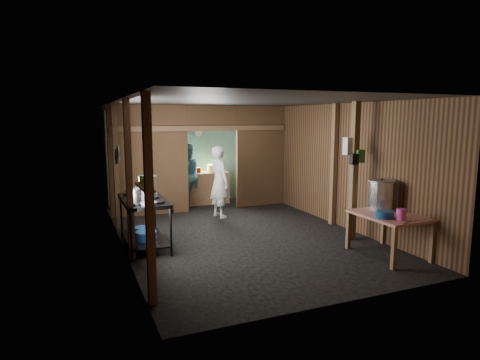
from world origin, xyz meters
name	(u,v)px	position (x,y,z in m)	size (l,w,h in m)	color
floor	(236,232)	(0.00, 0.00, 0.00)	(4.50, 7.00, 0.00)	black
ceiling	(236,102)	(0.00, 0.00, 2.60)	(4.50, 7.00, 0.00)	#2C2926
wall_back	(189,154)	(0.00, 3.50, 1.30)	(4.50, 0.00, 2.60)	brown
wall_front	(345,201)	(0.00, -3.50, 1.30)	(4.50, 0.00, 2.60)	brown
wall_left	(119,175)	(-2.25, 0.00, 1.30)	(0.00, 7.00, 2.60)	brown
wall_right	(331,164)	(2.25, 0.00, 1.30)	(0.00, 7.00, 2.60)	brown
partition_left	(149,161)	(-1.32, 2.20, 1.30)	(1.85, 0.10, 2.60)	brown
partition_right	(260,156)	(1.57, 2.20, 1.30)	(1.35, 0.10, 2.60)	brown
partition_header	(212,118)	(0.25, 2.20, 2.30)	(1.30, 0.10, 0.60)	brown
turquoise_panel	(190,156)	(0.00, 3.44, 1.25)	(4.40, 0.06, 2.50)	#70B1AA
back_counter	(206,188)	(0.30, 2.95, 0.42)	(1.20, 0.50, 0.85)	brown
wall_clock	(198,133)	(0.25, 3.40, 1.90)	(0.20, 0.20, 0.03)	silver
post_left_a	(149,202)	(-2.18, -2.60, 1.30)	(0.10, 0.12, 2.60)	brown
post_left_b	(129,181)	(-2.18, -0.80, 1.30)	(0.10, 0.12, 2.60)	brown
post_left_c	(116,167)	(-2.18, 1.20, 1.30)	(0.10, 0.12, 2.60)	brown
post_right	(334,165)	(2.18, -0.20, 1.30)	(0.10, 0.12, 2.60)	brown
post_free	(354,172)	(1.85, -1.30, 1.30)	(0.12, 0.12, 2.60)	brown
cross_beam	(203,128)	(0.00, 2.15, 2.05)	(4.40, 0.12, 0.12)	brown
pan_lid_big	(118,153)	(-2.21, 0.40, 1.65)	(0.34, 0.34, 0.03)	gray
pan_lid_small	(116,157)	(-2.21, 0.80, 1.55)	(0.30, 0.30, 0.03)	black
wall_shelf	(144,187)	(-2.15, -2.10, 1.40)	(0.14, 0.80, 0.03)	brown
jar_white	(148,185)	(-2.15, -2.35, 1.47)	(0.07, 0.07, 0.10)	silver
jar_yellow	(144,182)	(-2.15, -2.10, 1.47)	(0.08, 0.08, 0.10)	gold
jar_green	(142,180)	(-2.15, -1.88, 1.47)	(0.06, 0.06, 0.10)	#307B2D
bag_white	(350,146)	(1.80, -1.22, 1.78)	(0.22, 0.15, 0.32)	silver
bag_green	(360,156)	(1.92, -1.36, 1.60)	(0.16, 0.12, 0.24)	#307B2D
bag_black	(354,159)	(1.78, -1.38, 1.55)	(0.14, 0.10, 0.20)	black
gas_range	(144,223)	(-1.88, -0.27, 0.44)	(0.77, 1.50, 0.88)	black
prep_table	(388,235)	(1.83, -2.30, 0.35)	(0.87, 1.20, 0.71)	#A46E57
stove_pot_large	(148,185)	(-1.71, 0.24, 1.04)	(0.35, 0.35, 0.35)	silver
stove_pot_med	(134,195)	(-2.05, -0.34, 0.98)	(0.27, 0.27, 0.23)	silver
stove_saucepan	(129,191)	(-2.05, 0.27, 0.93)	(0.17, 0.17, 0.10)	silver
frying_pan	(149,203)	(-1.88, -0.82, 0.91)	(0.27, 0.49, 0.07)	gray
blue_tub_front	(146,236)	(-1.88, -0.42, 0.25)	(0.38, 0.38, 0.15)	navy
blue_tub_back	(142,230)	(-1.88, 0.04, 0.23)	(0.29, 0.29, 0.12)	navy
stock_pot	(381,195)	(1.96, -1.93, 0.96)	(0.47, 0.47, 0.54)	silver
wash_basin	(384,214)	(1.59, -2.44, 0.76)	(0.30, 0.30, 0.11)	navy
pink_bucket	(401,214)	(1.73, -2.66, 0.80)	(0.15, 0.15, 0.18)	#D6469A
knife	(407,222)	(1.70, -2.82, 0.71)	(0.30, 0.04, 0.01)	silver
yellow_tub	(214,168)	(0.54, 2.95, 0.95)	(0.36, 0.36, 0.20)	gold
red_cup	(199,170)	(0.11, 2.95, 0.92)	(0.12, 0.12, 0.14)	#9B1600
cook	(219,182)	(0.12, 1.35, 0.83)	(0.61, 0.40, 1.67)	silver
worker_back	(187,175)	(-0.24, 2.88, 0.83)	(0.80, 0.63, 1.66)	teal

